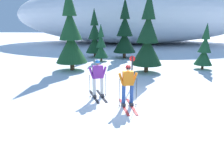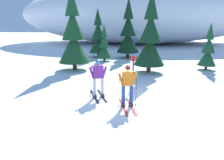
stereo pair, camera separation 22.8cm
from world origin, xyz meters
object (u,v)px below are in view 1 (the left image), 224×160
(pine_tree_center, at_px, (125,34))
(skier_orange_jacket, at_px, (128,85))
(pine_tree_far_left, at_px, (71,36))
(skier_purple_jacket, at_px, (98,78))
(pine_tree_center_left, at_px, (101,46))
(trail_marker_post, at_px, (132,70))
(pine_tree_left, at_px, (95,37))
(pine_tree_center_right, at_px, (148,39))
(pine_tree_right, at_px, (204,50))

(pine_tree_center, bearing_deg, skier_orange_jacket, -88.21)
(pine_tree_far_left, bearing_deg, skier_purple_jacket, -63.62)
(pine_tree_center_left, distance_m, trail_marker_post, 7.90)
(pine_tree_left, relative_size, pine_tree_center_right, 0.87)
(pine_tree_center, height_order, pine_tree_right, pine_tree_center)
(skier_purple_jacket, height_order, skier_orange_jacket, skier_purple_jacket)
(skier_purple_jacket, distance_m, pine_tree_far_left, 6.07)
(pine_tree_center_left, xyz_separation_m, pine_tree_center_right, (3.58, -3.83, 0.88))
(pine_tree_center_right, bearing_deg, pine_tree_right, 16.25)
(pine_tree_center, height_order, pine_tree_center_right, pine_tree_center)
(skier_orange_jacket, relative_size, pine_tree_center_left, 0.54)
(trail_marker_post, bearing_deg, pine_tree_center_left, 108.79)
(pine_tree_left, bearing_deg, pine_tree_center, -4.13)
(pine_tree_center_right, bearing_deg, skier_orange_jacket, -101.65)
(pine_tree_right, bearing_deg, skier_orange_jacket, -126.70)
(pine_tree_far_left, xyz_separation_m, pine_tree_left, (0.73, 5.65, -0.44))
(pine_tree_center, height_order, trail_marker_post, pine_tree_center)
(skier_purple_jacket, relative_size, pine_tree_center_right, 0.33)
(skier_purple_jacket, height_order, trail_marker_post, skier_purple_jacket)
(skier_orange_jacket, height_order, trail_marker_post, skier_orange_jacket)
(pine_tree_center_left, bearing_deg, pine_tree_far_left, -113.83)
(skier_orange_jacket, bearing_deg, pine_tree_center, 91.79)
(pine_tree_left, relative_size, pine_tree_right, 1.40)
(skier_purple_jacket, bearing_deg, pine_tree_center, 84.90)
(pine_tree_far_left, distance_m, pine_tree_left, 5.71)
(skier_purple_jacket, distance_m, pine_tree_center_right, 5.83)
(pine_tree_left, bearing_deg, pine_tree_center_left, -66.75)
(skier_purple_jacket, relative_size, pine_tree_right, 0.54)
(pine_tree_left, bearing_deg, pine_tree_far_left, -97.36)
(pine_tree_far_left, xyz_separation_m, pine_tree_center_right, (5.18, -0.20, -0.15))
(skier_orange_jacket, bearing_deg, pine_tree_center_left, 103.41)
(skier_purple_jacket, xyz_separation_m, skier_orange_jacket, (1.32, -0.92, -0.02))
(pine_tree_center, bearing_deg, pine_tree_center_left, -137.38)
(pine_tree_center, relative_size, pine_tree_center_right, 1.03)
(pine_tree_left, distance_m, pine_tree_center_left, 2.28)
(pine_tree_far_left, bearing_deg, pine_tree_center_right, -2.24)
(skier_purple_jacket, height_order, pine_tree_left, pine_tree_left)
(skier_orange_jacket, xyz_separation_m, pine_tree_center_right, (1.24, 6.00, 1.32))
(trail_marker_post, bearing_deg, pine_tree_center_right, 74.08)
(pine_tree_center_left, distance_m, pine_tree_center_right, 5.31)
(pine_tree_center_left, height_order, trail_marker_post, pine_tree_center_left)
(pine_tree_center, bearing_deg, trail_marker_post, -86.53)
(skier_orange_jacket, distance_m, pine_tree_right, 8.99)
(skier_purple_jacket, xyz_separation_m, pine_tree_center_left, (-1.02, 8.91, 0.42))
(trail_marker_post, bearing_deg, pine_tree_left, 109.76)
(pine_tree_far_left, bearing_deg, pine_tree_left, 82.64)
(pine_tree_far_left, bearing_deg, pine_tree_center, 56.68)
(pine_tree_far_left, bearing_deg, pine_tree_right, 6.14)
(skier_purple_jacket, relative_size, skier_orange_jacket, 1.03)
(trail_marker_post, bearing_deg, pine_tree_far_left, 137.14)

